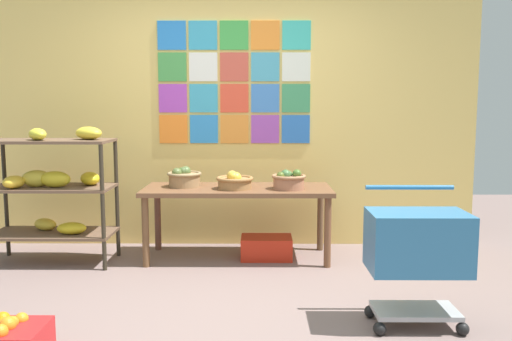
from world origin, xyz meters
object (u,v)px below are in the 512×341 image
at_px(produce_crate_under_table, 266,248).
at_px(shopping_cart, 417,247).
at_px(banana_shelf_unit, 54,184).
at_px(fruit_basket_back_right, 235,181).
at_px(display_table, 238,195).
at_px(fruit_basket_back_left, 184,178).
at_px(fruit_basket_left, 289,180).

xyz_separation_m(produce_crate_under_table, shopping_cart, (0.92, -1.50, 0.41)).
distance_m(banana_shelf_unit, fruit_basket_back_right, 1.57).
relative_size(produce_crate_under_table, shopping_cart, 0.53).
bearing_deg(produce_crate_under_table, banana_shelf_unit, -175.26).
bearing_deg(display_table, fruit_basket_back_left, 174.06).
xyz_separation_m(fruit_basket_left, produce_crate_under_table, (-0.19, 0.07, -0.63)).
distance_m(banana_shelf_unit, shopping_cart, 3.08).
xyz_separation_m(display_table, fruit_basket_back_left, (-0.49, 0.05, 0.16)).
distance_m(display_table, fruit_basket_left, 0.49).
relative_size(display_table, fruit_basket_left, 5.59).
height_order(display_table, produce_crate_under_table, display_table).
height_order(banana_shelf_unit, fruit_basket_back_right, banana_shelf_unit).
height_order(fruit_basket_back_right, produce_crate_under_table, fruit_basket_back_right).
bearing_deg(display_table, banana_shelf_unit, -174.09).
bearing_deg(fruit_basket_back_right, display_table, 72.92).
xyz_separation_m(display_table, produce_crate_under_table, (0.26, -0.01, -0.48)).
bearing_deg(banana_shelf_unit, shopping_cart, -25.91).
bearing_deg(shopping_cart, display_table, 133.17).
bearing_deg(fruit_basket_back_right, fruit_basket_left, -1.23).
bearing_deg(banana_shelf_unit, fruit_basket_left, 2.21).
distance_m(produce_crate_under_table, shopping_cart, 1.80).
bearing_deg(display_table, fruit_basket_back_right, -107.08).
distance_m(fruit_basket_back_right, shopping_cart, 1.88).
height_order(fruit_basket_back_right, shopping_cart, shopping_cart).
distance_m(banana_shelf_unit, fruit_basket_back_left, 1.12).
bearing_deg(display_table, shopping_cart, -52.07).
relative_size(display_table, fruit_basket_back_left, 5.42).
height_order(display_table, fruit_basket_back_right, fruit_basket_back_right).
bearing_deg(banana_shelf_unit, fruit_basket_back_left, 11.06).
height_order(banana_shelf_unit, produce_crate_under_table, banana_shelf_unit).
height_order(fruit_basket_back_right, fruit_basket_left, fruit_basket_left).
bearing_deg(shopping_cart, fruit_basket_back_left, 142.09).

